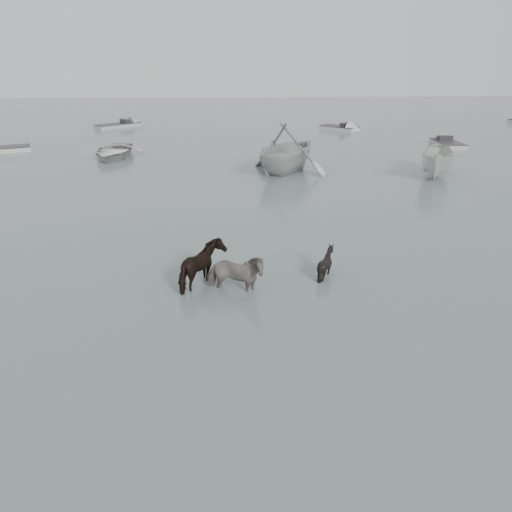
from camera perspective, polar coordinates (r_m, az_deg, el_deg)
The scene contains 11 objects.
ground at distance 15.95m, azimuth -1.43°, elevation -4.66°, with size 140.00×140.00×0.00m, color #536360.
pony_pinto at distance 15.99m, azimuth -2.46°, elevation -1.19°, with size 0.93×2.03×1.72m, color black.
pony_dark at distance 16.42m, azimuth -6.05°, elevation -0.71°, with size 1.66×1.42×1.67m, color black.
pony_black at distance 17.32m, azimuth 8.01°, elevation -0.33°, with size 0.99×1.12×1.23m, color black.
rowboat_lead at distance 38.19m, azimuth -16.02°, elevation 11.61°, with size 3.77×5.28×1.09m, color beige.
rowboat_trail at distance 32.06m, azimuth 3.56°, elevation 12.40°, with size 5.32×6.16×3.25m, color #AFB2AF.
boat_small at distance 33.01m, azimuth 20.04°, elevation 10.19°, with size 1.83×4.86×1.88m, color #BCBCB7.
skiff_port at distance 43.94m, azimuth 21.10°, elevation 12.11°, with size 5.04×1.60×0.75m, color #A7AAA7, non-canonical shape.
skiff_outer at distance 43.26m, azimuth -26.96°, elevation 11.04°, with size 5.34×1.60×0.75m, color #B9B8B4, non-canonical shape.
skiff_mid at distance 50.29m, azimuth 9.52°, elevation 14.44°, with size 4.99×1.60×0.75m, color #AFB2AF, non-canonical shape.
skiff_far at distance 53.15m, azimuth -15.50°, elevation 14.38°, with size 6.23×1.60×0.75m, color #A1A3A0, non-canonical shape.
Camera 1 is at (-0.11, -14.17, 7.32)m, focal length 35.00 mm.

